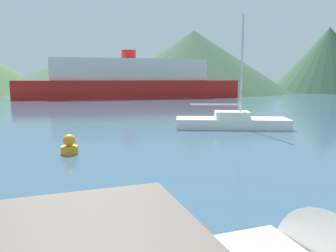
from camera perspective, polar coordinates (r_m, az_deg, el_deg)
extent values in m
cube|color=white|center=(21.85, 11.03, 0.51)|extent=(7.45, 3.00, 0.64)
cube|color=white|center=(21.79, 11.07, 1.94)|extent=(2.33, 1.76, 0.45)
cylinder|color=#BCBCC1|center=(21.76, 12.73, 9.97)|extent=(0.12, 0.12, 6.58)
cylinder|color=#BCBCC1|center=(21.60, 8.26, 3.75)|extent=(3.25, 0.47, 0.10)
cube|color=red|center=(58.53, -6.76, 6.46)|extent=(37.99, 16.00, 2.98)
cube|color=silver|center=(58.53, -6.81, 9.66)|extent=(26.84, 12.66, 3.58)
cylinder|color=red|center=(58.66, -6.85, 12.19)|extent=(2.48, 2.48, 1.60)
cylinder|color=orange|center=(14.75, -16.78, -3.98)|extent=(0.73, 0.73, 0.33)
sphere|color=orange|center=(14.67, -16.85, -2.38)|extent=(0.51, 0.51, 0.51)
cone|color=#38563D|center=(89.35, -14.96, 8.73)|extent=(52.07, 52.07, 8.95)
cone|color=#38563D|center=(80.93, 4.45, 11.12)|extent=(45.55, 45.55, 14.77)
cone|color=#38563D|center=(91.41, 26.06, 10.32)|extent=(28.02, 28.02, 15.82)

